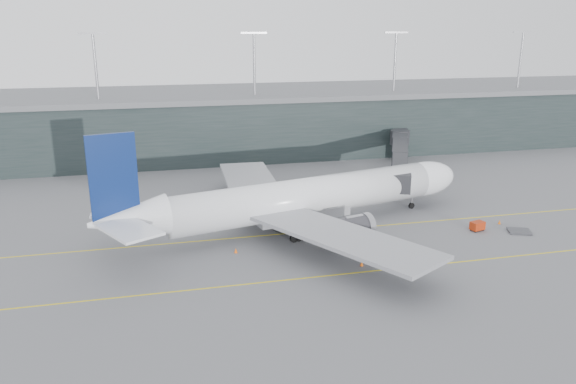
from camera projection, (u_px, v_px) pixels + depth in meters
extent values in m
plane|color=#5C5C61|center=(279.00, 225.00, 90.07)|extent=(320.00, 320.00, 0.00)
cube|color=yellow|center=(284.00, 234.00, 86.34)|extent=(160.00, 0.25, 0.02)
cube|color=yellow|center=(313.00, 277.00, 71.42)|extent=(160.00, 0.25, 0.02)
cube|color=yellow|center=(281.00, 189.00, 109.83)|extent=(0.25, 60.00, 0.02)
cube|color=#1F2A29|center=(229.00, 123.00, 142.14)|extent=(240.00, 35.00, 14.00)
cube|color=slate|center=(228.00, 93.00, 139.98)|extent=(240.00, 36.00, 1.20)
cylinder|color=#9E9EA3|center=(96.00, 68.00, 121.85)|extent=(0.60, 0.60, 14.00)
cylinder|color=#9E9EA3|center=(254.00, 65.00, 129.67)|extent=(0.60, 0.60, 14.00)
cylinder|color=#9E9EA3|center=(395.00, 63.00, 137.48)|extent=(0.60, 0.60, 14.00)
cylinder|color=#9E9EA3|center=(520.00, 61.00, 145.30)|extent=(0.60, 0.60, 14.00)
cylinder|color=white|center=(306.00, 197.00, 87.55)|extent=(44.38, 16.42, 5.96)
ellipsoid|color=white|center=(424.00, 179.00, 97.94)|extent=(13.59, 8.80, 5.96)
cone|color=white|center=(128.00, 220.00, 75.27)|extent=(11.65, 8.10, 5.72)
cube|color=gray|center=(301.00, 212.00, 87.78)|extent=(16.09, 8.37, 1.92)
cube|color=black|center=(440.00, 171.00, 99.27)|extent=(2.75, 3.31, 0.77)
cube|color=gray|center=(342.00, 236.00, 73.86)|extent=(21.41, 28.49, 0.53)
cylinder|color=#38383D|center=(348.00, 229.00, 81.36)|extent=(7.34, 4.89, 3.37)
cube|color=gray|center=(251.00, 182.00, 99.24)|extent=(9.67, 28.19, 0.53)
cylinder|color=#38383D|center=(290.00, 196.00, 96.91)|extent=(7.34, 4.89, 3.37)
cube|color=navy|center=(113.00, 177.00, 72.91)|extent=(6.18, 1.97, 11.54)
cube|color=white|center=(129.00, 230.00, 70.21)|extent=(8.82, 10.13, 0.34)
cube|color=white|center=(113.00, 206.00, 79.21)|extent=(5.45, 8.76, 0.34)
cylinder|color=black|center=(411.00, 206.00, 98.18)|extent=(1.12, 0.63, 1.06)
cylinder|color=#9E9EA3|center=(412.00, 202.00, 97.97)|extent=(0.29, 0.29, 2.50)
cylinder|color=black|center=(299.00, 237.00, 83.20)|extent=(1.33, 0.77, 1.25)
cylinder|color=black|center=(272.00, 219.00, 91.05)|extent=(1.33, 0.77, 1.25)
cube|color=#26262A|center=(400.00, 182.00, 94.00)|extent=(4.96, 5.18, 3.16)
cube|color=#26262A|center=(400.00, 168.00, 102.81)|extent=(8.60, 14.52, 2.82)
cube|color=#26262A|center=(400.00, 152.00, 116.61)|extent=(8.86, 14.63, 2.93)
cube|color=#26262A|center=(400.00, 138.00, 130.41)|extent=(9.11, 14.75, 3.04)
cylinder|color=#9E9EA3|center=(399.00, 186.00, 104.55)|extent=(0.56, 0.56, 4.28)
cube|color=#38383D|center=(398.00, 195.00, 105.05)|extent=(2.75, 2.47, 0.79)
cylinder|color=#26262A|center=(329.00, 138.00, 130.92)|extent=(4.51, 4.51, 3.38)
cylinder|color=#26262A|center=(328.00, 153.00, 131.95)|extent=(2.03, 2.03, 4.06)
cube|color=#AB2A0C|center=(477.00, 226.00, 87.47)|extent=(2.43, 1.88, 1.27)
cylinder|color=black|center=(476.00, 231.00, 86.89)|extent=(0.41, 0.24, 0.39)
cylinder|color=black|center=(483.00, 229.00, 87.60)|extent=(0.41, 0.24, 0.39)
cylinder|color=black|center=(471.00, 229.00, 87.70)|extent=(0.41, 0.24, 0.39)
cylinder|color=black|center=(478.00, 228.00, 88.42)|extent=(0.41, 0.24, 0.39)
cube|color=#38393D|center=(519.00, 231.00, 86.91)|extent=(4.01, 3.65, 0.33)
cube|color=#38383D|center=(234.00, 207.00, 98.32)|extent=(2.69, 2.44, 0.22)
cube|color=silver|center=(234.00, 202.00, 98.04)|extent=(2.24, 2.18, 1.66)
cube|color=navy|center=(234.00, 197.00, 97.79)|extent=(2.31, 2.25, 0.09)
cube|color=#38383D|center=(257.00, 203.00, 100.63)|extent=(1.84, 1.49, 0.18)
cube|color=#A6AAB2|center=(257.00, 199.00, 100.40)|extent=(1.48, 1.39, 1.35)
cube|color=navy|center=(257.00, 195.00, 100.20)|extent=(1.53, 1.44, 0.07)
cube|color=#38383D|center=(268.00, 203.00, 100.82)|extent=(1.98, 1.68, 0.18)
cube|color=#B0B7BD|center=(268.00, 199.00, 100.59)|extent=(1.61, 1.54, 1.34)
cube|color=navy|center=(268.00, 195.00, 100.40)|extent=(1.67, 1.59, 0.07)
cone|color=orange|center=(500.00, 222.00, 90.50)|extent=(0.46, 0.46, 0.73)
cone|color=#EC590D|center=(362.00, 263.00, 74.74)|extent=(0.45, 0.45, 0.72)
cone|color=orange|center=(311.00, 197.00, 103.55)|extent=(0.44, 0.44, 0.70)
cone|color=#FC5F0E|center=(236.00, 250.00, 79.03)|extent=(0.47, 0.47, 0.74)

